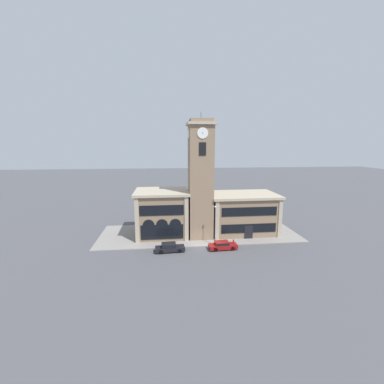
# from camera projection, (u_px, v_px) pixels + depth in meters

# --- Properties ---
(ground_plane) EXTENTS (300.00, 300.00, 0.00)m
(ground_plane) POSITION_uv_depth(u_px,v_px,m) (204.00, 247.00, 43.50)
(ground_plane) COLOR #4C4C51
(sidewalk_kerb) EXTENTS (37.69, 13.12, 0.15)m
(sidewalk_kerb) POSITION_uv_depth(u_px,v_px,m) (199.00, 233.00, 49.90)
(sidewalk_kerb) COLOR gray
(sidewalk_kerb) RESTS_ON ground_plane
(clock_tower) EXTENTS (4.94, 4.94, 22.67)m
(clock_tower) POSITION_uv_depth(u_px,v_px,m) (201.00, 180.00, 46.32)
(clock_tower) COLOR #897056
(clock_tower) RESTS_ON ground_plane
(town_hall_left_wing) EXTENTS (10.00, 9.05, 8.64)m
(town_hall_left_wing) POSITION_uv_depth(u_px,v_px,m) (162.00, 213.00, 48.73)
(town_hall_left_wing) COLOR #897056
(town_hall_left_wing) RESTS_ON ground_plane
(town_hall_right_wing) EXTENTS (13.13, 9.05, 7.72)m
(town_hall_right_wing) POSITION_uv_depth(u_px,v_px,m) (242.00, 213.00, 50.46)
(town_hall_right_wing) COLOR #897056
(town_hall_right_wing) RESTS_ON ground_plane
(parked_car_near) EXTENTS (4.83, 2.00, 1.44)m
(parked_car_near) POSITION_uv_depth(u_px,v_px,m) (169.00, 247.00, 41.44)
(parked_car_near) COLOR black
(parked_car_near) RESTS_ON ground_plane
(parked_car_mid) EXTENTS (4.75, 2.00, 1.37)m
(parked_car_mid) POSITION_uv_depth(u_px,v_px,m) (223.00, 245.00, 42.36)
(parked_car_mid) COLOR maroon
(parked_car_mid) RESTS_ON ground_plane
(street_lamp) EXTENTS (0.36, 0.36, 6.85)m
(street_lamp) POSITION_uv_depth(u_px,v_px,m) (215.00, 220.00, 43.42)
(street_lamp) COLOR #4C4C51
(street_lamp) RESTS_ON sidewalk_kerb
(fire_hydrant) EXTENTS (0.22, 0.22, 0.87)m
(fire_hydrant) POSITION_uv_depth(u_px,v_px,m) (233.00, 242.00, 44.30)
(fire_hydrant) COLOR red
(fire_hydrant) RESTS_ON sidewalk_kerb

